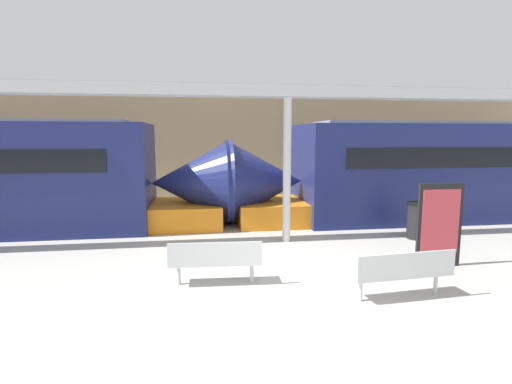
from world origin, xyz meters
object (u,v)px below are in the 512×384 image
object	(u,v)px
train_left	(444,173)
bench_far	(215,259)
poster_board	(439,225)
bench_near	(403,271)
support_column_near	(287,171)
trash_bin	(418,220)

from	to	relation	value
train_left	bench_far	size ratio (longest dim) A/B	8.48
train_left	poster_board	distance (m)	5.89
poster_board	bench_far	bearing A→B (deg)	-175.51
bench_near	support_column_near	size ratio (longest dim) A/B	0.50
poster_board	support_column_near	world-z (taller)	support_column_near
bench_far	poster_board	bearing A→B (deg)	7.47
bench_near	support_column_near	world-z (taller)	support_column_near
train_left	support_column_near	size ratio (longest dim) A/B	3.96
train_left	bench_near	xyz separation A→B (m)	(-4.85, -6.34, -1.02)
trash_bin	train_left	bearing A→B (deg)	47.48
train_left	bench_near	world-z (taller)	train_left
trash_bin	poster_board	bearing A→B (deg)	-110.94
trash_bin	poster_board	size ratio (longest dim) A/B	0.55
poster_board	support_column_near	bearing A→B (deg)	137.37
poster_board	support_column_near	xyz separation A→B (m)	(-2.69, 2.48, 0.95)
support_column_near	bench_far	bearing A→B (deg)	-124.74
trash_bin	support_column_near	distance (m)	3.81
train_left	poster_board	world-z (taller)	train_left
bench_near	support_column_near	distance (m)	4.32
bench_far	poster_board	distance (m)	4.70
bench_far	support_column_near	world-z (taller)	support_column_near
bench_far	poster_board	xyz separation A→B (m)	(4.67, 0.37, 0.41)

